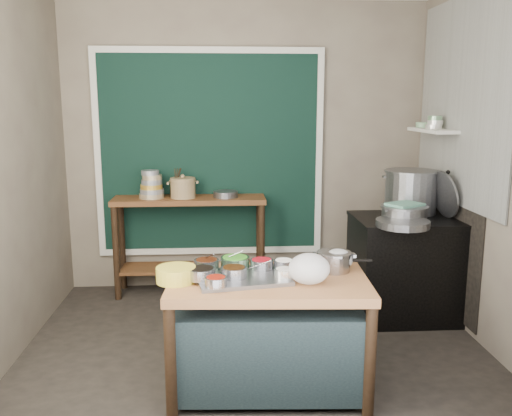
{
  "coord_description": "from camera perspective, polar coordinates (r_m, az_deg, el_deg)",
  "views": [
    {
      "loc": [
        -0.24,
        -3.85,
        1.84
      ],
      "look_at": [
        0.02,
        0.25,
        1.04
      ],
      "focal_mm": 38.0,
      "sensor_mm": 36.0,
      "label": 1
    }
  ],
  "objects": [
    {
      "name": "floor",
      "position": [
        4.28,
        -0.11,
        -14.57
      ],
      "size": [
        3.5,
        3.0,
        0.02
      ],
      "primitive_type": "cube",
      "color": "#2B2521",
      "rests_on": "ground"
    },
    {
      "name": "back_wall",
      "position": [
        5.39,
        -1.14,
        6.34
      ],
      "size": [
        3.5,
        0.02,
        2.8
      ],
      "primitive_type": "cube",
      "color": "#766C5B",
      "rests_on": "floor"
    },
    {
      "name": "left_wall",
      "position": [
        4.17,
        -25.12,
        3.91
      ],
      "size": [
        0.02,
        3.0,
        2.8
      ],
      "primitive_type": "cube",
      "color": "#766C5B",
      "rests_on": "floor"
    },
    {
      "name": "right_wall",
      "position": [
        4.37,
        23.67,
        4.31
      ],
      "size": [
        0.02,
        3.0,
        2.8
      ],
      "primitive_type": "cube",
      "color": "#766C5B",
      "rests_on": "floor"
    },
    {
      "name": "curtain_panel",
      "position": [
        5.35,
        -4.89,
        5.73
      ],
      "size": [
        2.1,
        0.02,
        1.9
      ],
      "primitive_type": "cube",
      "color": "black",
      "rests_on": "back_wall"
    },
    {
      "name": "curtain_frame",
      "position": [
        5.34,
        -4.89,
        5.72
      ],
      "size": [
        2.22,
        0.03,
        2.02
      ],
      "primitive_type": null,
      "color": "beige",
      "rests_on": "back_wall"
    },
    {
      "name": "tile_panel",
      "position": [
        4.83,
        20.81,
        10.43
      ],
      "size": [
        0.02,
        1.7,
        1.7
      ],
      "primitive_type": "cube",
      "color": "#B2B2AA",
      "rests_on": "right_wall"
    },
    {
      "name": "soot_patch",
      "position": [
        5.05,
        19.51,
        -2.66
      ],
      "size": [
        0.01,
        1.3,
        1.3
      ],
      "primitive_type": "cube",
      "color": "black",
      "rests_on": "right_wall"
    },
    {
      "name": "wall_shelf",
      "position": [
        5.07,
        18.13,
        7.77
      ],
      "size": [
        0.22,
        0.7,
        0.03
      ],
      "primitive_type": "cube",
      "color": "beige",
      "rests_on": "right_wall"
    },
    {
      "name": "prep_table",
      "position": [
        3.58,
        1.35,
        -13.19
      ],
      "size": [
        1.29,
        0.79,
        0.75
      ],
      "primitive_type": "cube",
      "rotation": [
        0.0,
        0.0,
        -0.06
      ],
      "color": "#996337",
      "rests_on": "floor"
    },
    {
      "name": "back_counter",
      "position": [
        5.32,
        -6.93,
        -3.92
      ],
      "size": [
        1.45,
        0.4,
        0.95
      ],
      "primitive_type": "cube",
      "color": "brown",
      "rests_on": "floor"
    },
    {
      "name": "stove_block",
      "position": [
        4.89,
        15.54,
        -6.2
      ],
      "size": [
        0.9,
        0.68,
        0.85
      ],
      "primitive_type": "cube",
      "color": "black",
      "rests_on": "floor"
    },
    {
      "name": "stove_top",
      "position": [
        4.79,
        15.81,
        -1.16
      ],
      "size": [
        0.92,
        0.69,
        0.03
      ],
      "primitive_type": "cube",
      "color": "black",
      "rests_on": "stove_block"
    },
    {
      "name": "condiment_tray",
      "position": [
        3.43,
        -1.46,
        -7.32
      ],
      "size": [
        0.63,
        0.5,
        0.03
      ],
      "primitive_type": "cube",
      "rotation": [
        0.0,
        0.0,
        0.17
      ],
      "color": "gray",
      "rests_on": "prep_table"
    },
    {
      "name": "condiment_bowls",
      "position": [
        3.46,
        -2.23,
        -6.36
      ],
      "size": [
        0.68,
        0.5,
        0.08
      ],
      "color": "gray",
      "rests_on": "condiment_tray"
    },
    {
      "name": "yellow_basin",
      "position": [
        3.41,
        -8.42,
        -6.92
      ],
      "size": [
        0.33,
        0.33,
        0.09
      ],
      "primitive_type": "cylinder",
      "rotation": [
        0.0,
        0.0,
        -0.42
      ],
      "color": "gold",
      "rests_on": "prep_table"
    },
    {
      "name": "saucepan",
      "position": [
        3.62,
        8.2,
        -5.58
      ],
      "size": [
        0.27,
        0.27,
        0.13
      ],
      "primitive_type": null,
      "rotation": [
        0.0,
        0.0,
        -0.15
      ],
      "color": "gray",
      "rests_on": "prep_table"
    },
    {
      "name": "plastic_bag_a",
      "position": [
        3.34,
        5.62,
        -6.38
      ],
      "size": [
        0.27,
        0.24,
        0.19
      ],
      "primitive_type": "ellipsoid",
      "rotation": [
        0.0,
        0.0,
        0.09
      ],
      "color": "white",
      "rests_on": "prep_table"
    },
    {
      "name": "plastic_bag_b",
      "position": [
        3.63,
        8.64,
        -5.41
      ],
      "size": [
        0.24,
        0.23,
        0.15
      ],
      "primitive_type": "ellipsoid",
      "rotation": [
        0.0,
        0.0,
        -0.41
      ],
      "color": "white",
      "rests_on": "prep_table"
    },
    {
      "name": "bowl_stack",
      "position": [
        5.22,
        -10.95,
        2.3
      ],
      "size": [
        0.24,
        0.24,
        0.27
      ],
      "color": "tan",
      "rests_on": "back_counter"
    },
    {
      "name": "utensil_cup",
      "position": [
        5.24,
        -8.27,
        1.6
      ],
      "size": [
        0.15,
        0.15,
        0.09
      ],
      "primitive_type": "cylinder",
      "rotation": [
        0.0,
        0.0,
        -0.01
      ],
      "color": "gray",
      "rests_on": "back_counter"
    },
    {
      "name": "ceramic_crock",
      "position": [
        5.19,
        -7.7,
        2.01
      ],
      "size": [
        0.29,
        0.29,
        0.17
      ],
      "primitive_type": null,
      "rotation": [
        0.0,
        0.0,
        0.18
      ],
      "color": "olive",
      "rests_on": "back_counter"
    },
    {
      "name": "wide_bowl",
      "position": [
        5.19,
        -3.23,
        1.47
      ],
      "size": [
        0.25,
        0.25,
        0.06
      ],
      "primitive_type": "cylinder",
      "rotation": [
        0.0,
        0.0,
        -0.07
      ],
      "color": "gray",
      "rests_on": "back_counter"
    },
    {
      "name": "stock_pot",
      "position": [
        4.98,
        15.98,
        1.68
      ],
      "size": [
        0.49,
        0.49,
        0.38
      ],
      "primitive_type": null,
      "rotation": [
        0.0,
        0.0,
        -0.01
      ],
      "color": "gray",
      "rests_on": "stove_top"
    },
    {
      "name": "pot_lid",
      "position": [
        4.84,
        19.2,
        1.36
      ],
      "size": [
        0.16,
        0.42,
        0.4
      ],
      "primitive_type": "cylinder",
      "rotation": [
        0.0,
        1.36,
        0.15
      ],
      "color": "gray",
      "rests_on": "stove_top"
    },
    {
      "name": "steamer",
      "position": [
        4.63,
        15.34,
        -0.53
      ],
      "size": [
        0.52,
        0.52,
        0.13
      ],
      "primitive_type": null,
      "rotation": [
        0.0,
        0.0,
        0.41
      ],
      "color": "gray",
      "rests_on": "stove_top"
    },
    {
      "name": "green_cloth",
      "position": [
        4.62,
        15.39,
        0.38
      ],
      "size": [
        0.34,
        0.31,
        0.02
      ],
      "primitive_type": "cube",
      "rotation": [
        0.0,
        0.0,
        0.52
      ],
      "color": "#62A284",
      "rests_on": "steamer"
    },
    {
      "name": "shallow_pan",
      "position": [
        4.41,
        15.19,
        -1.58
      ],
      "size": [
        0.46,
        0.46,
        0.05
      ],
      "primitive_type": "cylinder",
      "rotation": [
        0.0,
        0.0,
        -0.1
      ],
      "color": "gray",
      "rests_on": "stove_top"
    },
    {
      "name": "shelf_bowl_stack",
      "position": [
        5.04,
        18.3,
        8.52
      ],
      "size": [
        0.14,
        0.14,
        0.11
      ],
      "color": "silver",
      "rests_on": "wall_shelf"
    },
    {
      "name": "shelf_bowl_green",
      "position": [
        5.3,
        17.18,
        8.36
      ],
      "size": [
        0.16,
        0.16,
        0.05
      ],
      "primitive_type": "cylinder",
      "rotation": [
        0.0,
        0.0,
        -0.29
      ],
      "color": "gray",
      "rests_on": "wall_shelf"
    }
  ]
}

